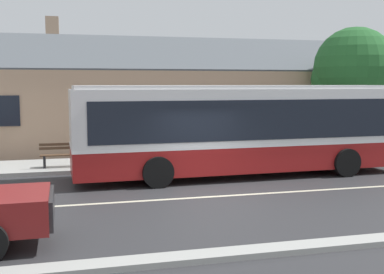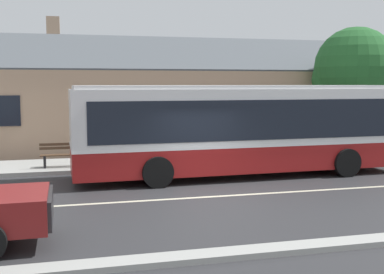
% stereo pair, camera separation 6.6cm
% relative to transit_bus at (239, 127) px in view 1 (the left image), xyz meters
% --- Properties ---
extents(ground_plane, '(300.00, 300.00, 0.00)m').
position_rel_transit_bus_xyz_m(ground_plane, '(-1.86, -2.90, -1.72)').
color(ground_plane, '#2D2D30').
extents(sidewalk_far, '(60.00, 3.00, 0.15)m').
position_rel_transit_bus_xyz_m(sidewalk_far, '(-1.86, 3.10, -1.65)').
color(sidewalk_far, '#9E9E99').
rests_on(sidewalk_far, ground).
extents(curb_near, '(60.00, 0.50, 0.12)m').
position_rel_transit_bus_xyz_m(curb_near, '(-1.86, -7.65, -1.66)').
color(curb_near, '#9E9E99').
rests_on(curb_near, ground).
extents(lane_divider_stripe, '(60.00, 0.16, 0.01)m').
position_rel_transit_bus_xyz_m(lane_divider_stripe, '(-1.86, -2.90, -1.72)').
color(lane_divider_stripe, beige).
rests_on(lane_divider_stripe, ground).
extents(community_building, '(24.87, 10.67, 6.91)m').
position_rel_transit_bus_xyz_m(community_building, '(0.10, 10.93, 0.33)').
color(community_building, tan).
rests_on(community_building, ground).
extents(transit_bus, '(11.73, 2.95, 3.21)m').
position_rel_transit_bus_xyz_m(transit_bus, '(0.00, 0.00, 0.00)').
color(transit_bus, maroon).
rests_on(transit_bus, ground).
extents(bench_by_building, '(1.64, 0.51, 0.94)m').
position_rel_transit_bus_xyz_m(bench_by_building, '(-6.10, 2.47, -1.16)').
color(bench_by_building, brown).
rests_on(bench_by_building, sidewalk_far).
extents(street_tree_primary, '(3.79, 3.79, 5.92)m').
position_rel_transit_bus_xyz_m(street_tree_primary, '(7.19, 4.39, 2.16)').
color(street_tree_primary, '#4C3828').
rests_on(street_tree_primary, ground).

